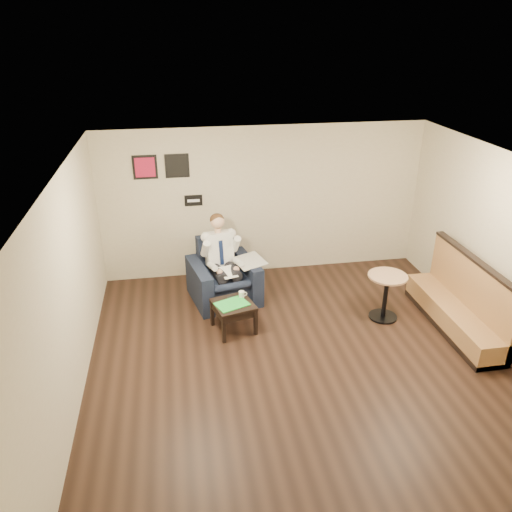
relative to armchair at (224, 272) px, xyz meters
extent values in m
plane|color=black|center=(0.89, -1.97, -0.52)|extent=(6.00, 6.00, 0.00)
cube|color=beige|center=(0.89, 1.03, 0.88)|extent=(6.00, 0.02, 2.80)
cube|color=beige|center=(0.89, -4.97, 0.88)|extent=(6.00, 0.02, 2.80)
cube|color=beige|center=(-2.11, -1.97, 0.88)|extent=(0.02, 6.00, 2.80)
cube|color=beige|center=(3.89, -1.97, 0.88)|extent=(0.02, 6.00, 2.80)
cube|color=white|center=(0.89, -1.97, 2.28)|extent=(6.00, 6.00, 0.02)
cube|color=black|center=(-0.41, 1.02, 0.98)|extent=(0.32, 0.02, 0.20)
cube|color=#B8163B|center=(-1.21, 1.02, 1.63)|extent=(0.42, 0.03, 0.42)
cube|color=black|center=(-0.66, 1.02, 1.63)|extent=(0.42, 0.03, 0.42)
cube|color=black|center=(0.00, 0.00, 0.00)|extent=(1.28, 1.28, 1.04)
cube|color=white|center=(0.05, -0.24, 0.12)|extent=(0.32, 0.39, 0.01)
cube|color=silver|center=(0.45, -0.02, 0.19)|extent=(0.58, 0.66, 0.01)
cube|color=black|center=(0.04, -1.00, -0.28)|extent=(0.71, 0.71, 0.48)
cube|color=green|center=(0.01, -1.03, -0.03)|extent=(0.57, 0.50, 0.01)
cylinder|color=white|center=(0.19, -0.83, 0.01)|extent=(0.11, 0.11, 0.10)
cube|color=black|center=(0.05, -0.83, -0.04)|extent=(0.15, 0.09, 0.01)
cube|color=olive|center=(3.48, -1.51, 0.06)|extent=(0.54, 2.26, 1.16)
cylinder|color=tan|center=(2.51, -1.06, -0.13)|extent=(0.75, 0.75, 0.78)
camera|label=1|loc=(-0.74, -7.63, 3.89)|focal=35.00mm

